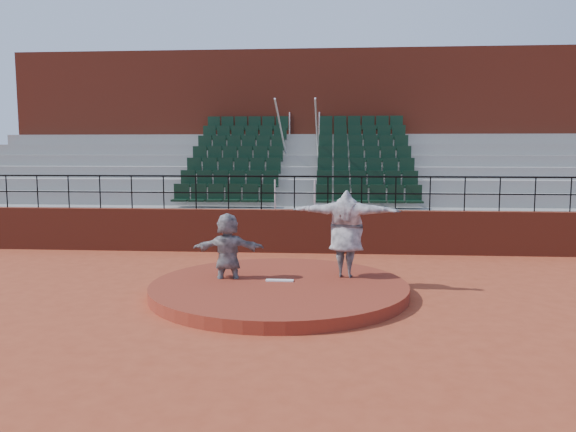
{
  "coord_description": "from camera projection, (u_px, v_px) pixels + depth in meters",
  "views": [
    {
      "loc": [
        1.1,
        -11.72,
        3.07
      ],
      "look_at": [
        0.0,
        2.5,
        1.4
      ],
      "focal_mm": 35.0,
      "sensor_mm": 36.0,
      "label": 1
    }
  ],
  "objects": [
    {
      "name": "ground",
      "position": [
        279.0,
        294.0,
        12.05
      ],
      "size": [
        90.0,
        90.0,
        0.0
      ],
      "primitive_type": "plane",
      "color": "#A34024",
      "rests_on": "ground"
    },
    {
      "name": "pitchers_mound",
      "position": [
        279.0,
        288.0,
        12.03
      ],
      "size": [
        5.5,
        5.5,
        0.25
      ],
      "primitive_type": "cylinder",
      "color": "maroon",
      "rests_on": "ground"
    },
    {
      "name": "pitching_rubber",
      "position": [
        280.0,
        280.0,
        12.16
      ],
      "size": [
        0.6,
        0.15,
        0.03
      ],
      "primitive_type": "cube",
      "color": "white",
      "rests_on": "pitchers_mound"
    },
    {
      "name": "boundary_wall",
      "position": [
        294.0,
        231.0,
        16.92
      ],
      "size": [
        24.0,
        0.3,
        1.3
      ],
      "primitive_type": "cube",
      "color": "maroon",
      "rests_on": "ground"
    },
    {
      "name": "wall_railing",
      "position": [
        294.0,
        185.0,
        16.76
      ],
      "size": [
        24.04,
        0.05,
        1.03
      ],
      "color": "black",
      "rests_on": "boundary_wall"
    },
    {
      "name": "seating_deck",
      "position": [
        301.0,
        195.0,
        20.44
      ],
      "size": [
        24.0,
        5.97,
        4.63
      ],
      "color": "gray",
      "rests_on": "ground"
    },
    {
      "name": "press_box_facade",
      "position": [
        306.0,
        139.0,
        24.11
      ],
      "size": [
        24.0,
        3.0,
        7.1
      ],
      "primitive_type": "cube",
      "color": "maroon",
      "rests_on": "ground"
    },
    {
      "name": "pitcher",
      "position": [
        346.0,
        234.0,
        12.5
      ],
      "size": [
        2.46,
        1.01,
        1.95
      ],
      "primitive_type": "imported",
      "rotation": [
        0.0,
        0.0,
        2.99
      ],
      "color": "black",
      "rests_on": "pitchers_mound"
    },
    {
      "name": "fielder",
      "position": [
        228.0,
        251.0,
        12.4
      ],
      "size": [
        1.62,
        0.63,
        1.71
      ],
      "primitive_type": "imported",
      "rotation": [
        0.0,
        0.0,
        3.22
      ],
      "color": "black",
      "rests_on": "ground"
    }
  ]
}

